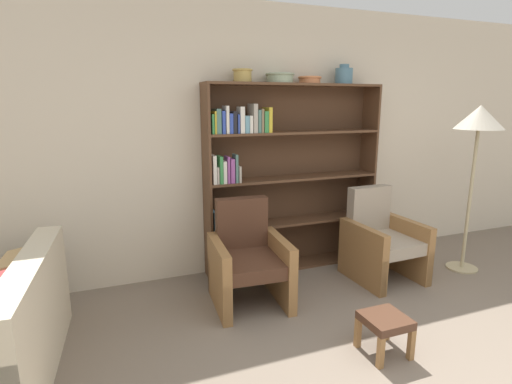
{
  "coord_description": "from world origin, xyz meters",
  "views": [
    {
      "loc": [
        -1.86,
        -1.31,
        1.78
      ],
      "look_at": [
        -0.54,
        2.12,
        0.95
      ],
      "focal_mm": 28.0,
      "sensor_mm": 36.0,
      "label": 1
    }
  ],
  "objects": [
    {
      "name": "armchair_leather",
      "position": [
        -0.72,
        1.86,
        0.39
      ],
      "size": [
        0.69,
        0.72,
        0.92
      ],
      "rotation": [
        0.0,
        0.0,
        3.07
      ],
      "color": "olive",
      "rests_on": "ground"
    },
    {
      "name": "bowl_stoneware",
      "position": [
        -0.56,
        2.44,
        2.03
      ],
      "size": [
        0.19,
        0.19,
        0.12
      ],
      "color": "tan",
      "rests_on": "bookshelf"
    },
    {
      "name": "armchair_cushioned",
      "position": [
        0.73,
        1.86,
        0.39
      ],
      "size": [
        0.66,
        0.7,
        0.92
      ],
      "rotation": [
        0.0,
        0.0,
        3.18
      ],
      "color": "olive",
      "rests_on": "ground"
    },
    {
      "name": "vase_tall",
      "position": [
        0.57,
        2.44,
        2.05
      ],
      "size": [
        0.18,
        0.18,
        0.2
      ],
      "color": "slate",
      "rests_on": "bookshelf"
    },
    {
      "name": "floor_lamp",
      "position": [
        1.71,
        1.69,
        1.55
      ],
      "size": [
        0.48,
        0.48,
        1.75
      ],
      "color": "tan",
      "rests_on": "ground"
    },
    {
      "name": "bowl_copper",
      "position": [
        0.17,
        2.44,
        2.0
      ],
      "size": [
        0.24,
        0.24,
        0.07
      ],
      "color": "#C67547",
      "rests_on": "bookshelf"
    },
    {
      "name": "bookshelf",
      "position": [
        -0.16,
        2.46,
        0.99
      ],
      "size": [
        1.9,
        0.3,
        1.96
      ],
      "color": "brown",
      "rests_on": "ground"
    },
    {
      "name": "wall_back",
      "position": [
        0.0,
        2.63,
        1.38
      ],
      "size": [
        12.0,
        0.06,
        2.75
      ],
      "color": "beige",
      "rests_on": "ground"
    },
    {
      "name": "bowl_slate",
      "position": [
        -0.17,
        2.44,
        2.02
      ],
      "size": [
        0.29,
        0.29,
        0.09
      ],
      "color": "gray",
      "rests_on": "bookshelf"
    },
    {
      "name": "footstool",
      "position": [
        -0.07,
        0.76,
        0.23
      ],
      "size": [
        0.3,
        0.3,
        0.29
      ],
      "color": "olive",
      "rests_on": "ground"
    }
  ]
}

